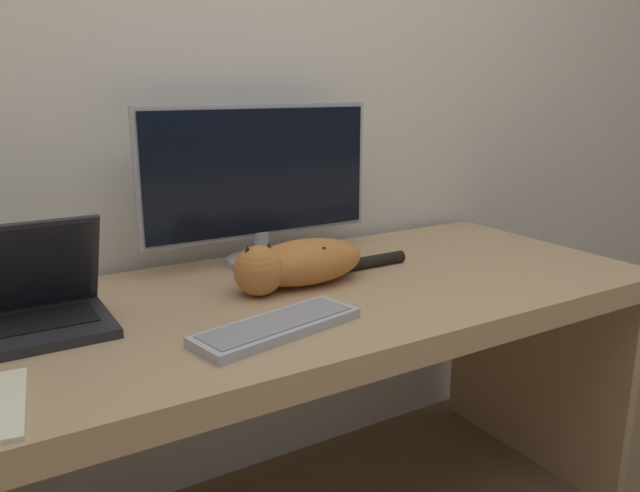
{
  "coord_description": "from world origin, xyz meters",
  "views": [
    {
      "loc": [
        -0.7,
        -0.85,
        1.19
      ],
      "look_at": [
        0.02,
        0.34,
        0.83
      ],
      "focal_mm": 35.0,
      "sensor_mm": 36.0,
      "label": 1
    }
  ],
  "objects_px": {
    "monitor": "(259,182)",
    "cat": "(299,262)",
    "external_keyboard": "(277,326)",
    "laptop": "(29,309)"
  },
  "relations": [
    {
      "from": "monitor",
      "to": "laptop",
      "type": "height_order",
      "value": "monitor"
    },
    {
      "from": "laptop",
      "to": "external_keyboard",
      "type": "distance_m",
      "value": 0.49
    },
    {
      "from": "monitor",
      "to": "external_keyboard",
      "type": "height_order",
      "value": "monitor"
    },
    {
      "from": "monitor",
      "to": "laptop",
      "type": "relative_size",
      "value": 2.21
    },
    {
      "from": "laptop",
      "to": "cat",
      "type": "distance_m",
      "value": 0.6
    },
    {
      "from": "laptop",
      "to": "cat",
      "type": "height_order",
      "value": "laptop"
    },
    {
      "from": "laptop",
      "to": "monitor",
      "type": "bearing_deg",
      "value": 17.86
    },
    {
      "from": "monitor",
      "to": "cat",
      "type": "bearing_deg",
      "value": -90.62
    },
    {
      "from": "monitor",
      "to": "cat",
      "type": "distance_m",
      "value": 0.27
    },
    {
      "from": "external_keyboard",
      "to": "cat",
      "type": "distance_m",
      "value": 0.3
    }
  ]
}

